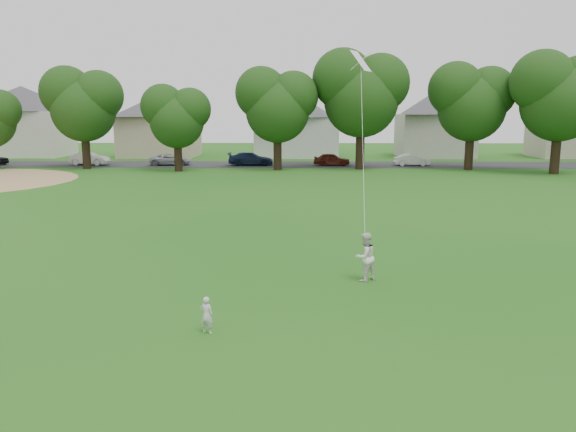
{
  "coord_description": "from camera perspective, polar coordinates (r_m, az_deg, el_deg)",
  "views": [
    {
      "loc": [
        0.42,
        -13.93,
        5.3
      ],
      "look_at": [
        0.08,
        2.0,
        2.3
      ],
      "focal_mm": 35.0,
      "sensor_mm": 36.0,
      "label": 1
    }
  ],
  "objects": [
    {
      "name": "older_boy",
      "position": [
        17.84,
        7.82,
        -4.13
      ],
      "size": [
        0.95,
        0.92,
        1.55
      ],
      "primitive_type": "imported",
      "rotation": [
        0.0,
        0.0,
        3.76
      ],
      "color": "white",
      "rests_on": "ground"
    },
    {
      "name": "ground",
      "position": [
        14.91,
        -0.49,
        -10.16
      ],
      "size": [
        160.0,
        160.0,
        0.0
      ],
      "primitive_type": "plane",
      "color": "#1B5713",
      "rests_on": "ground"
    },
    {
      "name": "kite",
      "position": [
        19.83,
        7.61,
        7.23
      ],
      "size": [
        1.01,
        3.13,
        7.91
      ],
      "color": "white",
      "rests_on": "ground"
    },
    {
      "name": "tree_row",
      "position": [
        50.48,
        5.21,
        11.99
      ],
      "size": [
        82.51,
        10.14,
        11.1
      ],
      "color": "black",
      "rests_on": "ground"
    },
    {
      "name": "house_row",
      "position": [
        65.94,
        0.34,
        10.24
      ],
      "size": [
        77.51,
        14.17,
        10.56
      ],
      "color": "silver",
      "rests_on": "ground"
    },
    {
      "name": "parked_cars",
      "position": [
        56.08,
        -9.38,
        5.73
      ],
      "size": [
        45.36,
        2.37,
        1.28
      ],
      "color": "black",
      "rests_on": "ground"
    },
    {
      "name": "toddler",
      "position": [
        13.85,
        -8.26,
        -9.91
      ],
      "size": [
        0.39,
        0.33,
        0.92
      ],
      "primitive_type": "imported",
      "rotation": [
        0.0,
        0.0,
        2.78
      ],
      "color": "silver",
      "rests_on": "ground"
    },
    {
      "name": "street",
      "position": [
        56.18,
        0.79,
        5.25
      ],
      "size": [
        90.0,
        7.0,
        0.01
      ],
      "primitive_type": "cube",
      "color": "#2D2D30",
      "rests_on": "ground"
    }
  ]
}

